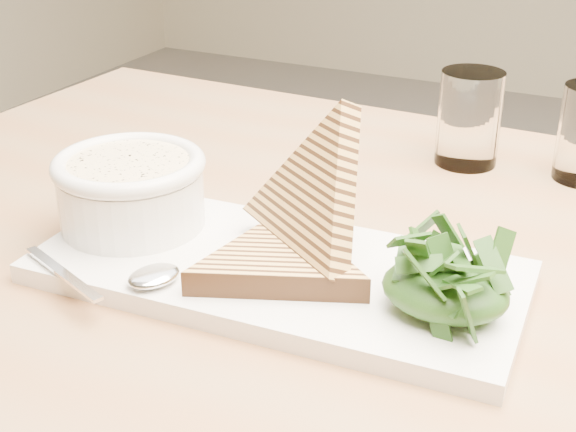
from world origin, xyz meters
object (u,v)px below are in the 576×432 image
at_px(glass_near, 469,118).
at_px(soup_bowl, 132,198).
at_px(table_top, 407,305).
at_px(platter, 277,272).

bearing_deg(glass_near, soup_bowl, -124.82).
xyz_separation_m(table_top, platter, (-0.10, -0.04, 0.03)).
bearing_deg(platter, soup_bowl, 176.71).
relative_size(table_top, glass_near, 12.05).
distance_m(table_top, platter, 0.11).
bearing_deg(table_top, glass_near, 95.67).
bearing_deg(soup_bowl, table_top, 7.76).
distance_m(soup_bowl, glass_near, 0.38).
bearing_deg(platter, glass_near, 77.56).
relative_size(platter, soup_bowl, 3.11).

